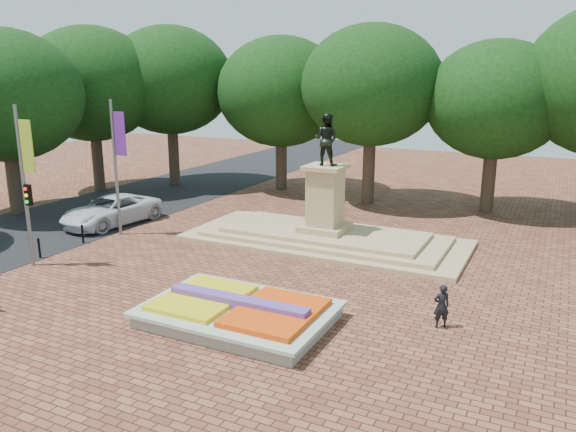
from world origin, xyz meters
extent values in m
plane|color=brown|center=(0.00, 0.00, 0.00)|extent=(90.00, 90.00, 0.00)
cube|color=black|center=(-15.00, 5.00, 0.01)|extent=(9.00, 90.00, 0.02)
cube|color=gray|center=(1.00, -2.00, 0.23)|extent=(6.00, 4.00, 0.45)
cube|color=beige|center=(1.00, -2.00, 0.50)|extent=(6.30, 4.30, 0.12)
cube|color=#E6580C|center=(2.45, -2.00, 0.63)|extent=(2.60, 3.40, 0.22)
cube|color=gold|center=(-0.45, -2.00, 0.62)|extent=(2.60, 3.40, 0.18)
cube|color=#4E2F83|center=(1.00, -2.00, 0.72)|extent=(5.20, 0.55, 0.38)
cube|color=tan|center=(0.00, 8.00, 0.10)|extent=(14.00, 6.00, 0.20)
cube|color=tan|center=(0.00, 8.00, 0.30)|extent=(12.00, 5.00, 0.20)
cube|color=tan|center=(0.00, 8.00, 0.50)|extent=(10.00, 4.00, 0.20)
cube|color=tan|center=(0.00, 8.00, 0.75)|extent=(2.20, 2.20, 0.30)
cube|color=tan|center=(0.00, 8.00, 2.30)|extent=(1.50, 1.50, 2.80)
cube|color=tan|center=(0.00, 8.00, 3.80)|extent=(1.90, 1.90, 0.20)
imported|color=black|center=(0.00, 8.00, 5.15)|extent=(1.22, 0.95, 2.50)
cylinder|color=#37271E|center=(-16.00, 18.00, 2.00)|extent=(0.80, 0.80, 4.00)
ellipsoid|color=black|center=(-16.00, 18.00, 6.69)|extent=(8.80, 8.80, 7.48)
cylinder|color=#37271E|center=(-8.00, 18.00, 2.00)|extent=(0.80, 0.80, 4.00)
ellipsoid|color=black|center=(-8.00, 18.00, 6.69)|extent=(8.80, 8.80, 7.48)
cylinder|color=#37271E|center=(-1.00, 18.00, 2.00)|extent=(0.80, 0.80, 4.00)
ellipsoid|color=black|center=(-1.00, 18.00, 6.69)|extent=(8.80, 8.80, 7.48)
cylinder|color=#37271E|center=(6.00, 18.00, 2.00)|extent=(0.80, 0.80, 4.00)
ellipsoid|color=black|center=(6.00, 18.00, 6.69)|extent=(8.80, 8.80, 7.48)
cylinder|color=#37271E|center=(-19.50, 5.00, 1.92)|extent=(0.80, 0.80, 3.84)
cylinder|color=#37271E|center=(-19.50, 13.00, 1.92)|extent=(0.80, 0.80, 3.84)
ellipsoid|color=black|center=(-19.50, 13.00, 6.41)|extent=(8.40, 8.40, 7.14)
cylinder|color=slate|center=(-10.20, -1.00, 3.50)|extent=(0.16, 0.16, 7.00)
cube|color=#97B724|center=(-9.75, -1.00, 5.30)|extent=(0.70, 0.04, 2.20)
cylinder|color=slate|center=(-10.20, 4.50, 3.50)|extent=(0.16, 0.16, 7.00)
cube|color=#66218D|center=(-9.75, 4.50, 5.30)|extent=(0.70, 0.04, 2.20)
cube|color=black|center=(-10.00, -1.00, 3.20)|extent=(0.28, 0.18, 0.90)
cylinder|color=black|center=(-10.70, -0.20, 0.45)|extent=(0.10, 0.10, 0.90)
sphere|color=black|center=(-10.70, -0.20, 0.92)|extent=(0.12, 0.12, 0.12)
cylinder|color=black|center=(-10.70, 2.40, 0.45)|extent=(0.10, 0.10, 0.90)
sphere|color=black|center=(-10.70, 2.40, 0.92)|extent=(0.12, 0.12, 0.12)
cylinder|color=black|center=(-10.70, 5.00, 0.45)|extent=(0.10, 0.10, 0.90)
sphere|color=black|center=(-10.70, 5.00, 0.92)|extent=(0.12, 0.12, 0.12)
imported|color=silver|center=(-12.00, 5.82, 0.81)|extent=(3.37, 6.08, 1.61)
imported|color=black|center=(7.26, 0.67, 0.76)|extent=(0.66, 0.60, 1.52)
camera|label=1|loc=(10.36, -17.09, 8.25)|focal=35.00mm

